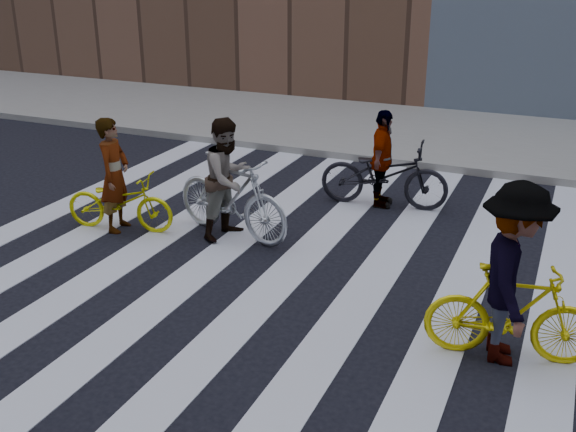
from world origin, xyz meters
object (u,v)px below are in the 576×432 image
Objects in this scene: rider_right at (512,274)px; rider_rear at (382,159)px; bike_yellow_left at (120,202)px; bike_silver_mid at (232,196)px; bike_yellow_right at (512,313)px; bike_dark_rear at (384,174)px; rider_left at (114,175)px; rider_mid at (228,178)px.

rider_right reaches higher than rider_rear.
rider_right is at bearing -113.66° from bike_yellow_left.
bike_silver_mid is 1.08× the size of rider_right.
bike_yellow_right is 4.57m from bike_dark_rear.
rider_left is 1.07× the size of rider_rear.
rider_right reaches higher than bike_silver_mid.
bike_yellow_left is 4.21m from rider_rear.
rider_mid is at bearing 134.59° from rider_rear.
bike_yellow_right is 0.83× the size of bike_dark_rear.
bike_dark_rear is (1.69, 2.13, -0.07)m from bike_silver_mid.
rider_left is at bearing 120.17° from bike_dark_rear.
bike_silver_mid is 0.27m from rider_mid.
bike_yellow_right reaches higher than bike_yellow_left.
bike_yellow_right is at bearing -98.34° from bike_silver_mid.
bike_silver_mid is at bearing -85.98° from bike_yellow_left.
bike_silver_mid is 0.99× the size of bike_dark_rear.
bike_dark_rear is 1.09× the size of rider_right.
rider_rear is at bearing -24.12° from rider_mid.
bike_dark_rear is 4.56m from rider_right.
bike_yellow_left is 1.74m from rider_mid.
rider_mid is (1.62, 0.45, 0.45)m from bike_yellow_left.
bike_yellow_right is (4.14, -1.73, -0.10)m from bike_silver_mid.
rider_left is (-3.41, -2.58, 0.31)m from bike_dark_rear.
bike_dark_rear is 1.17× the size of rider_mid.
rider_left is at bearing 120.58° from rider_rear.
rider_mid is at bearing 104.29° from bike_silver_mid.
rider_left is (-1.72, -0.45, 0.24)m from bike_silver_mid.
bike_yellow_right is 6.01m from rider_left.
rider_mid reaches higher than bike_yellow_left.
bike_dark_rear reaches higher than bike_yellow_left.
bike_silver_mid is at bearing 134.59° from bike_dark_rear.
bike_silver_mid is 4.46m from rider_right.
rider_mid reaches higher than bike_silver_mid.
bike_dark_rear is at bearing -97.00° from rider_rear.
rider_mid is at bearing 56.57° from rider_right.
rider_rear is (1.69, 2.13, -0.09)m from rider_mid.
bike_yellow_left is 0.98× the size of rider_left.
rider_rear reaches higher than bike_silver_mid.
rider_left is 5.95m from rider_right.
rider_mid reaches higher than rider_rear.
rider_rear is (3.31, 2.58, 0.36)m from bike_yellow_left.
bike_silver_mid is 1.79m from rider_left.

